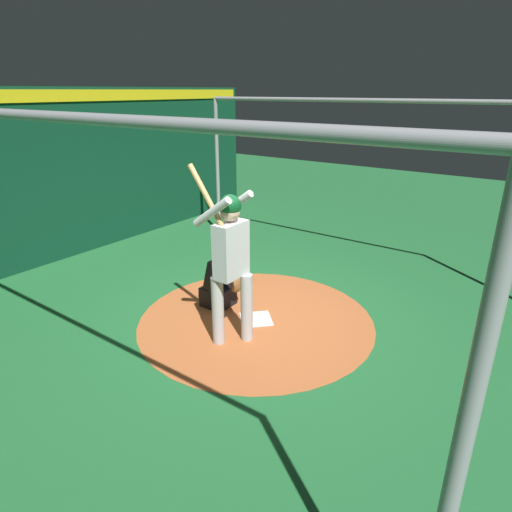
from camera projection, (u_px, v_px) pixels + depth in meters
The scene contains 8 objects.
ground_plane at pixel (256, 320), 5.99m from camera, with size 26.11×26.11×0.00m, color #216633.
dirt_circle at pixel (256, 320), 5.99m from camera, with size 3.23×3.23×0.01m, color #B76033.
home_plate at pixel (256, 319), 5.99m from camera, with size 0.42×0.42×0.01m, color white.
batter at pixel (230, 255), 5.09m from camera, with size 0.68×0.49×2.21m.
catcher at pixel (220, 283), 6.26m from camera, with size 0.58×0.40×0.95m.
back_wall at pixel (59, 175), 7.83m from camera, with size 0.22×10.11×3.04m.
cage_frame at pixel (256, 172), 5.26m from camera, with size 6.01×5.53×2.86m.
baseball_0 at pixel (230, 294), 6.67m from camera, with size 0.07×0.07×0.07m, color white.
Camera 1 is at (3.08, -4.28, 2.98)m, focal length 30.35 mm.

